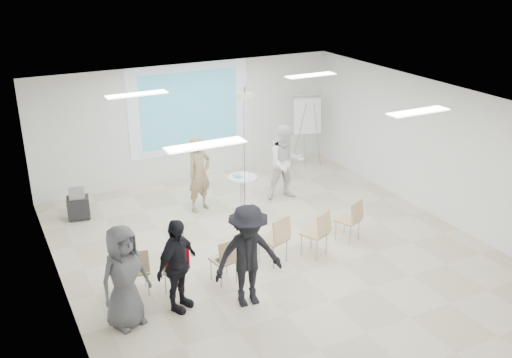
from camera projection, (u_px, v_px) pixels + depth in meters
name	position (u px, v px, depth m)	size (l,w,h in m)	color
floor	(274.00, 252.00, 11.44)	(8.00, 9.00, 0.10)	beige
ceiling	(276.00, 101.00, 10.28)	(8.00, 9.00, 0.10)	white
wall_back	(189.00, 122.00, 14.61)	(8.00, 0.10, 3.00)	silver
wall_left	(55.00, 224.00, 9.14)	(0.10, 9.00, 3.00)	silver
wall_right	(435.00, 149.00, 12.58)	(0.10, 9.00, 3.00)	silver
projection_halo	(190.00, 109.00, 14.43)	(3.20, 0.01, 2.30)	silver
projection_image	(190.00, 109.00, 14.42)	(2.60, 0.01, 1.90)	teal
pedestal_table	(243.00, 190.00, 13.10)	(0.70, 0.70, 0.82)	silver
player_left	(199.00, 169.00, 12.85)	(0.73, 0.49, 1.99)	#94805B
player_right	(286.00, 159.00, 13.46)	(0.97, 0.78, 2.02)	white
controller_left	(202.00, 152.00, 13.02)	(0.04, 0.11, 0.04)	white
controller_right	(274.00, 143.00, 13.46)	(0.04, 0.12, 0.04)	silver
chair_far_left	(136.00, 268.00, 9.75)	(0.48, 0.51, 0.90)	tan
chair_left_mid	(174.00, 266.00, 9.87)	(0.50, 0.52, 0.84)	tan
chair_left_inner	(226.00, 257.00, 10.11)	(0.47, 0.50, 0.88)	tan
chair_center	(276.00, 236.00, 10.72)	(0.59, 0.62, 0.98)	tan
chair_right_inner	(318.00, 230.00, 11.00)	(0.60, 0.61, 0.94)	tan
chair_right_far	(351.00, 217.00, 11.58)	(0.57, 0.59, 0.91)	tan
red_jacket	(177.00, 258.00, 9.67)	(0.42, 0.10, 0.40)	maroon
laptop	(223.00, 257.00, 10.20)	(0.32, 0.23, 0.03)	black
audience_left	(177.00, 259.00, 9.22)	(1.09, 0.65, 1.87)	black
audience_mid	(248.00, 250.00, 9.33)	(1.33, 0.72, 2.05)	black
audience_outer	(123.00, 271.00, 8.81)	(0.95, 0.62, 1.94)	#55565A
flipchart_easel	(307.00, 115.00, 15.19)	(0.85, 0.66, 2.02)	gray
av_cart	(78.00, 205.00, 12.66)	(0.53, 0.46, 0.71)	black
ceiling_projector	(245.00, 102.00, 11.69)	(0.30, 0.25, 3.00)	white
fluor_panel_nw	(137.00, 94.00, 11.11)	(1.20, 0.30, 0.02)	white
fluor_panel_ne	(311.00, 75.00, 12.81)	(1.20, 0.30, 0.02)	white
fluor_panel_sw	(206.00, 145.00, 8.22)	(1.20, 0.30, 0.02)	white
fluor_panel_se	(418.00, 112.00, 9.92)	(1.20, 0.30, 0.02)	white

